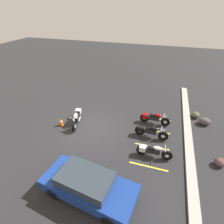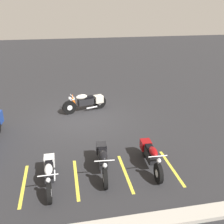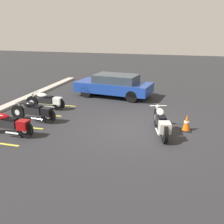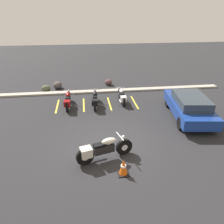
{
  "view_description": "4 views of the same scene",
  "coord_description": "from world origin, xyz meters",
  "px_view_note": "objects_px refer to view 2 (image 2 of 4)",
  "views": [
    {
      "loc": [
        8.95,
        4.62,
        7.61
      ],
      "look_at": [
        -1.17,
        1.43,
        0.9
      ],
      "focal_mm": 28.0,
      "sensor_mm": 36.0,
      "label": 1
    },
    {
      "loc": [
        0.75,
        11.54,
        5.24
      ],
      "look_at": [
        -1.25,
        1.21,
        0.78
      ],
      "focal_mm": 42.0,
      "sensor_mm": 36.0,
      "label": 2
    },
    {
      "loc": [
        -9.63,
        -1.71,
        3.85
      ],
      "look_at": [
        -0.56,
        0.82,
        0.79
      ],
      "focal_mm": 42.0,
      "sensor_mm": 36.0,
      "label": 3
    },
    {
      "loc": [
        -0.89,
        -8.04,
        5.46
      ],
      "look_at": [
        0.46,
        2.42,
        0.43
      ],
      "focal_mm": 35.0,
      "sensor_mm": 36.0,
      "label": 4
    }
  ],
  "objects_px": {
    "parked_bike_1": "(103,159)",
    "parked_bike_2": "(49,172)",
    "motorcycle_cream_featured": "(87,102)",
    "traffic_cone": "(73,100)",
    "parked_bike_0": "(151,155)"
  },
  "relations": [
    {
      "from": "motorcycle_cream_featured",
      "to": "parked_bike_2",
      "type": "distance_m",
      "value": 5.93
    },
    {
      "from": "motorcycle_cream_featured",
      "to": "parked_bike_0",
      "type": "relative_size",
      "value": 1.06
    },
    {
      "from": "parked_bike_0",
      "to": "parked_bike_1",
      "type": "height_order",
      "value": "parked_bike_1"
    },
    {
      "from": "parked_bike_0",
      "to": "parked_bike_2",
      "type": "bearing_deg",
      "value": -82.9
    },
    {
      "from": "parked_bike_0",
      "to": "motorcycle_cream_featured",
      "type": "bearing_deg",
      "value": -161.55
    },
    {
      "from": "parked_bike_1",
      "to": "parked_bike_2",
      "type": "xyz_separation_m",
      "value": [
        1.71,
        0.37,
        -0.03
      ]
    },
    {
      "from": "motorcycle_cream_featured",
      "to": "parked_bike_1",
      "type": "bearing_deg",
      "value": 73.82
    },
    {
      "from": "parked_bike_1",
      "to": "traffic_cone",
      "type": "bearing_deg",
      "value": -169.66
    },
    {
      "from": "parked_bike_2",
      "to": "parked_bike_1",
      "type": "bearing_deg",
      "value": 101.42
    },
    {
      "from": "motorcycle_cream_featured",
      "to": "traffic_cone",
      "type": "height_order",
      "value": "motorcycle_cream_featured"
    },
    {
      "from": "motorcycle_cream_featured",
      "to": "parked_bike_0",
      "type": "bearing_deg",
      "value": 90.74
    },
    {
      "from": "parked_bike_0",
      "to": "parked_bike_1",
      "type": "bearing_deg",
      "value": -90.39
    },
    {
      "from": "parked_bike_1",
      "to": "parked_bike_2",
      "type": "distance_m",
      "value": 1.75
    },
    {
      "from": "parked_bike_0",
      "to": "parked_bike_1",
      "type": "distance_m",
      "value": 1.63
    },
    {
      "from": "traffic_cone",
      "to": "motorcycle_cream_featured",
      "type": "bearing_deg",
      "value": 126.38
    }
  ]
}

